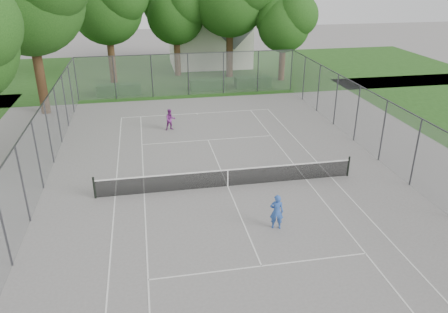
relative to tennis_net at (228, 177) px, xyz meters
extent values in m
plane|color=slate|center=(0.00, 0.00, -0.51)|extent=(120.00, 120.00, 0.00)
cube|color=#1D4614|center=(0.00, 26.00, -0.51)|extent=(60.00, 20.00, 0.00)
cube|color=silver|center=(0.00, 11.88, -0.50)|extent=(10.97, 0.06, 0.01)
cube|color=silver|center=(-5.49, 0.00, -0.50)|extent=(0.06, 23.77, 0.01)
cube|color=silver|center=(5.49, 0.00, -0.50)|extent=(0.06, 23.77, 0.01)
cube|color=silver|center=(-4.12, 0.00, -0.50)|extent=(0.06, 23.77, 0.01)
cube|color=silver|center=(4.12, 0.00, -0.50)|extent=(0.06, 23.77, 0.01)
cube|color=silver|center=(0.00, -6.40, -0.50)|extent=(8.23, 0.06, 0.01)
cube|color=silver|center=(0.00, 6.40, -0.50)|extent=(8.23, 0.06, 0.01)
cube|color=silver|center=(0.00, 0.00, -0.50)|extent=(0.06, 12.80, 0.01)
cube|color=silver|center=(0.00, 11.73, -0.50)|extent=(0.06, 0.30, 0.01)
cylinder|color=black|center=(-6.39, 0.00, 0.04)|extent=(0.10, 0.10, 1.10)
cylinder|color=black|center=(6.39, 0.00, 0.04)|extent=(0.10, 0.10, 1.10)
cube|color=black|center=(0.00, 0.00, -0.06)|extent=(12.67, 0.01, 0.86)
cube|color=white|center=(0.00, 0.00, 0.40)|extent=(12.77, 0.03, 0.06)
cube|color=white|center=(0.00, 0.00, -0.07)|extent=(0.05, 0.02, 0.88)
cylinder|color=#38383D|center=(-9.00, 17.00, 1.24)|extent=(0.08, 0.08, 3.50)
cylinder|color=#38383D|center=(9.00, 17.00, 1.24)|extent=(0.08, 0.08, 3.50)
cube|color=slate|center=(0.00, 17.00, 1.24)|extent=(18.00, 0.02, 3.50)
cube|color=slate|center=(-9.00, 0.00, 1.24)|extent=(0.02, 34.00, 3.50)
cube|color=slate|center=(9.00, 0.00, 1.24)|extent=(0.02, 34.00, 3.50)
cube|color=#38383D|center=(0.00, 17.00, 2.99)|extent=(18.00, 0.05, 0.05)
cube|color=#38383D|center=(-9.00, 0.00, 2.99)|extent=(0.05, 34.00, 0.05)
cube|color=#38383D|center=(9.00, 0.00, 2.99)|extent=(0.05, 34.00, 0.05)
cylinder|color=#3A2415|center=(-6.42, 22.72, 1.68)|extent=(0.64, 0.64, 4.39)
sphere|color=#173C10|center=(-6.42, 22.72, 6.06)|extent=(6.24, 6.24, 6.24)
cylinder|color=#3A2415|center=(-0.23, 24.46, 1.40)|extent=(0.61, 0.61, 3.83)
sphere|color=#173C10|center=(-0.23, 24.46, 5.22)|extent=(5.44, 5.44, 5.44)
sphere|color=#173C10|center=(0.85, 23.64, 6.31)|extent=(4.35, 4.35, 4.35)
sphere|color=#173C10|center=(-1.19, 25.14, 6.03)|extent=(4.08, 4.08, 4.08)
cylinder|color=#3A2415|center=(4.72, 23.01, 1.88)|extent=(0.65, 0.65, 4.79)
sphere|color=#173C10|center=(4.72, 23.01, 6.67)|extent=(6.81, 6.81, 6.81)
cylinder|color=#3A2415|center=(9.31, 20.66, 1.16)|extent=(0.59, 0.59, 3.35)
sphere|color=#173C10|center=(9.31, 20.66, 4.51)|extent=(4.76, 4.76, 4.76)
sphere|color=#173C10|center=(10.26, 19.94, 5.46)|extent=(3.81, 3.81, 3.81)
sphere|color=#173C10|center=(8.47, 21.25, 5.22)|extent=(3.57, 3.57, 3.57)
cylinder|color=#3A2415|center=(-11.03, 14.16, 2.18)|extent=(0.68, 0.68, 5.39)
cube|color=#194416|center=(-5.82, 18.17, -0.05)|extent=(3.68, 1.11, 0.92)
cube|color=#194416|center=(1.81, 18.31, -0.04)|extent=(3.01, 0.86, 0.95)
cube|color=#194416|center=(5.96, 18.53, -0.03)|extent=(3.18, 1.17, 0.96)
cube|color=white|center=(3.67, 28.78, 2.60)|extent=(8.30, 6.23, 6.23)
cube|color=#55565A|center=(3.67, 28.78, 5.72)|extent=(8.22, 6.44, 8.22)
imported|color=#2D54A9|center=(1.26, -4.03, 0.27)|extent=(0.64, 0.51, 1.55)
imported|color=#7F2B82|center=(-2.16, 8.73, 0.20)|extent=(0.79, 0.67, 1.42)
camera|label=1|loc=(-3.78, -18.93, 9.61)|focal=35.00mm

